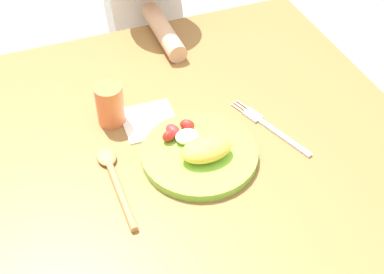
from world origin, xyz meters
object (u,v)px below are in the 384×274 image
spoon (114,177)px  person (147,57)px  plate (199,152)px  fork (269,127)px  drinking_cup (110,105)px

spoon → person: 0.70m
person → plate: bearing=83.3°
fork → person: size_ratio=0.22×
person → drinking_cup: bearing=64.5°
drinking_cup → person: size_ratio=0.09×
drinking_cup → fork: bearing=-24.9°
spoon → person: size_ratio=0.22×
fork → person: bearing=-9.8°
plate → spoon: size_ratio=1.07×
spoon → fork: bearing=-86.9°
plate → fork: 0.18m
fork → spoon: 0.36m
fork → spoon: bearing=74.0°
spoon → drinking_cup: 0.18m
spoon → drinking_cup: drinking_cup is taller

